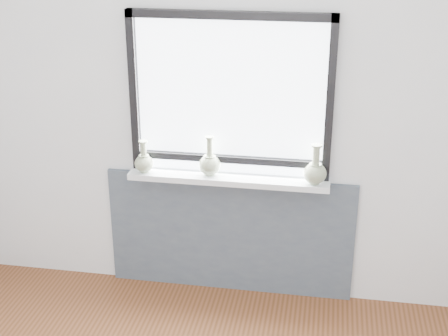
% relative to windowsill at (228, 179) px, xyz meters
% --- Properties ---
extents(back_wall, '(3.60, 0.02, 2.60)m').
position_rel_windowsill_xyz_m(back_wall, '(0.00, 0.10, 0.42)').
color(back_wall, silver).
rests_on(back_wall, ground).
extents(apron_panel, '(1.70, 0.03, 0.86)m').
position_rel_windowsill_xyz_m(apron_panel, '(0.00, 0.07, -0.45)').
color(apron_panel, '#49545F').
rests_on(apron_panel, ground).
extents(windowsill, '(1.32, 0.18, 0.04)m').
position_rel_windowsill_xyz_m(windowsill, '(0.00, 0.00, 0.00)').
color(windowsill, silver).
rests_on(windowsill, apron_panel).
extents(window, '(1.30, 0.06, 1.05)m').
position_rel_windowsill_xyz_m(window, '(0.00, 0.06, 0.56)').
color(window, black).
rests_on(window, windowsill).
extents(vase_a, '(0.13, 0.13, 0.22)m').
position_rel_windowsill_xyz_m(vase_a, '(-0.56, -0.02, 0.09)').
color(vase_a, '#99A884').
rests_on(vase_a, windowsill).
extents(vase_b, '(0.14, 0.14, 0.26)m').
position_rel_windowsill_xyz_m(vase_b, '(-0.12, 0.01, 0.10)').
color(vase_b, '#99A884').
rests_on(vase_b, windowsill).
extents(vase_c, '(0.15, 0.15, 0.26)m').
position_rel_windowsill_xyz_m(vase_c, '(0.56, -0.03, 0.10)').
color(vase_c, '#99A884').
rests_on(vase_c, windowsill).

